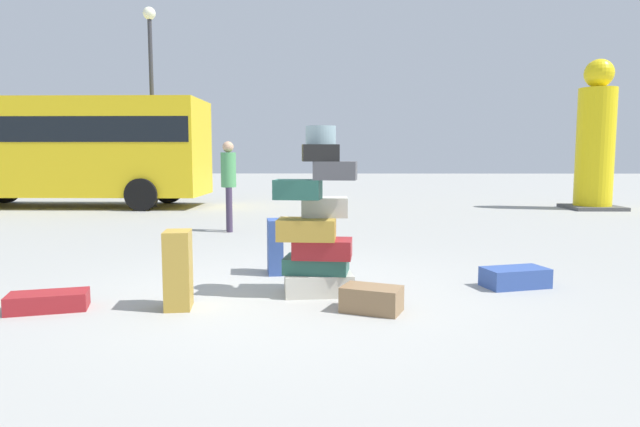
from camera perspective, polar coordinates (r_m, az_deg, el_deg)
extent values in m
plane|color=#9E9E99|center=(6.09, -3.43, -8.53)|extent=(80.00, 80.00, 0.00)
cube|color=beige|center=(6.14, -0.18, -7.26)|extent=(0.79, 0.57, 0.24)
cube|color=#26594C|center=(6.12, -0.37, -5.31)|extent=(0.75, 0.54, 0.18)
cube|color=maroon|center=(6.01, 0.28, -3.66)|extent=(0.67, 0.48, 0.21)
cube|color=#B28C33|center=(5.95, -1.39, -1.65)|extent=(0.65, 0.45, 0.23)
cube|color=beige|center=(6.13, 0.48, 0.68)|extent=(0.51, 0.34, 0.22)
cube|color=#26594C|center=(5.85, -2.31, 2.52)|extent=(0.53, 0.38, 0.21)
cube|color=#4C4C51|center=(5.77, 1.61, 4.47)|extent=(0.47, 0.35, 0.19)
cube|color=black|center=(5.77, 0.04, 6.31)|extent=(0.40, 0.29, 0.18)
cylinder|color=gray|center=(5.98, 0.08, 8.12)|extent=(0.33, 0.33, 0.20)
cube|color=#B28C33|center=(5.70, -14.54, -5.68)|extent=(0.30, 0.39, 0.79)
cube|color=maroon|center=(6.14, -26.42, -8.19)|extent=(0.81, 0.55, 0.18)
cube|color=olive|center=(5.48, 5.39, -8.84)|extent=(0.66, 0.54, 0.25)
cube|color=#334F99|center=(6.84, 19.62, -6.27)|extent=(0.81, 0.57, 0.23)
cube|color=#334F99|center=(7.14, -4.69, -3.45)|extent=(0.25, 0.40, 0.71)
cylinder|color=#3F334C|center=(11.29, -9.45, 0.48)|extent=(0.12, 0.12, 0.90)
cylinder|color=#3F334C|center=(11.07, -9.40, 0.37)|extent=(0.12, 0.12, 0.90)
cylinder|color=#4C9959|center=(11.13, -9.50, 4.50)|extent=(0.30, 0.30, 0.69)
sphere|color=tan|center=(11.13, -9.54, 6.85)|extent=(0.22, 0.22, 0.22)
cylinder|color=yellow|center=(17.43, 26.69, 5.99)|extent=(1.02, 1.02, 3.40)
sphere|color=yellow|center=(17.58, 27.02, 12.84)|extent=(0.79, 0.79, 0.79)
cube|color=#4C4C4C|center=(17.50, 26.43, 0.59)|extent=(1.43, 1.43, 0.10)
cube|color=yellow|center=(18.03, -24.92, 6.21)|extent=(8.20, 2.60, 2.80)
cube|color=black|center=(18.04, -24.99, 7.77)|extent=(8.04, 2.62, 0.70)
cylinder|color=black|center=(18.25, -15.48, 2.46)|extent=(0.90, 0.26, 0.90)
cylinder|color=black|center=(15.88, -18.08, 1.87)|extent=(0.90, 0.26, 0.90)
cylinder|color=black|center=(20.43, -29.91, 2.24)|extent=(0.90, 0.26, 0.90)
cylinder|color=#333338|center=(16.98, -17.02, 9.86)|extent=(0.12, 0.12, 5.46)
sphere|color=#F2F2CC|center=(17.42, -17.33, 19.25)|extent=(0.36, 0.36, 0.36)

